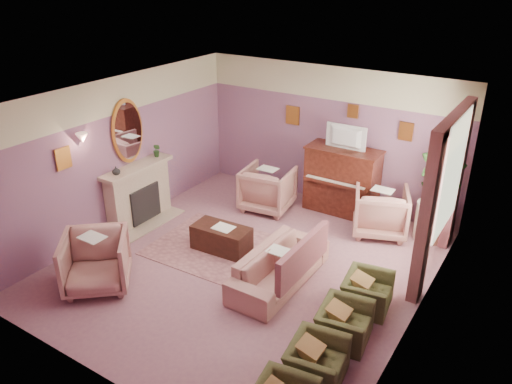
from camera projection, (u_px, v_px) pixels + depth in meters
The scene contains 47 objects.
floor at pixel (246, 264), 8.31m from camera, with size 5.50×6.00×0.01m, color #9B6370.
ceiling at pixel (244, 99), 7.14m from camera, with size 5.50×6.00×0.01m, color white.
wall_back at pixel (328, 136), 10.02m from camera, with size 5.50×0.02×2.80m, color slate.
wall_front at pixel (93, 283), 5.43m from camera, with size 5.50×0.02×2.80m, color slate.
wall_left at pixel (120, 154), 9.07m from camera, with size 0.02×6.00×2.80m, color slate.
wall_right at pixel (424, 236), 6.38m from camera, with size 0.02×6.00×2.80m, color slate.
picture_rail_band at pixel (331, 83), 9.56m from camera, with size 5.50×0.01×0.65m, color beige.
stripe_panel at pixel (444, 218), 7.52m from camera, with size 0.01×3.00×2.15m, color #99A58C.
fireplace_surround at pixel (139, 195), 9.50m from camera, with size 0.30×1.40×1.10m, color tan.
fireplace_inset at pixel (143, 203), 9.52m from camera, with size 0.18×0.72×0.68m, color black.
fire_ember at pixel (146, 212), 9.57m from camera, with size 0.06×0.54×0.10m, color orange.
mantel_shelf at pixel (137, 167), 9.25m from camera, with size 0.40×1.55×0.07m, color tan.
hearth at pixel (149, 222), 9.63m from camera, with size 0.55×1.50×0.02m, color tan.
mirror_frame at pixel (127, 131), 9.03m from camera, with size 0.04×0.72×1.20m, color orange.
mirror_glass at pixel (128, 131), 9.02m from camera, with size 0.01×0.60×1.06m, color silver.
sconce_shade at pixel (82, 138), 8.11m from camera, with size 0.20×0.20×0.16m, color #DBA289.
piano at pixel (342, 181), 9.84m from camera, with size 1.40×0.60×1.30m, color #491B12.
piano_keyshelf at pixel (335, 184), 9.55m from camera, with size 1.30×0.12×0.06m, color #491B12.
piano_keys at pixel (335, 182), 9.53m from camera, with size 1.20×0.08×0.02m, color beige.
piano_top at pixel (344, 150), 9.57m from camera, with size 1.45×0.65×0.04m, color #491B12.
television at pixel (344, 136), 9.41m from camera, with size 0.80×0.12×0.48m, color black.
print_back_left at pixel (293, 115), 10.25m from camera, with size 0.30×0.03×0.38m, color orange.
print_back_right at pixel (406, 131), 9.07m from camera, with size 0.26×0.03×0.34m, color orange.
print_back_mid at pixel (353, 111), 9.49m from camera, with size 0.22×0.03×0.26m, color orange.
print_left_wall at pixel (63, 158), 8.00m from camera, with size 0.03×0.28×0.36m, color orange.
window_blind at pixel (452, 174), 7.46m from camera, with size 0.03×1.40×1.80m, color beige.
curtain_left at pixel (426, 220), 6.97m from camera, with size 0.16×0.34×2.60m, color #88454D.
curtain_right at pixel (456, 177), 8.37m from camera, with size 0.16×0.34×2.60m, color #88454D.
pelmet at pixel (456, 117), 7.14m from camera, with size 0.16×2.20×0.16m, color #88454D.
mantel_plant at pixel (157, 150), 9.59m from camera, with size 0.16×0.16×0.28m, color #2A5220.
mantel_vase at pixel (116, 171), 8.81m from camera, with size 0.16×0.16×0.16m, color beige.
area_rug at pixel (225, 250), 8.72m from camera, with size 2.50×1.80×0.01m, color #9E6163.
coffee_table at pixel (222, 238), 8.65m from camera, with size 1.00×0.50×0.45m, color black.
table_paper at pixel (223, 228), 8.53m from camera, with size 0.35×0.28×0.01m, color white.
sofa at pixel (280, 260), 7.69m from camera, with size 0.66×1.98×0.80m, color tan.
sofa_throw at pixel (303, 257), 7.41m from camera, with size 0.10×1.50×0.55m, color #88454D.
floral_armchair_left at pixel (268, 186), 10.01m from camera, with size 0.94×0.94×0.98m, color tan.
floral_armchair_right at pixel (381, 209), 9.10m from camera, with size 0.94×0.94×0.98m, color tan.
floral_armchair_front at pixel (95, 259), 7.56m from camera, with size 0.94×0.94×0.98m, color tan.
olive_chair_b at pixel (317, 356), 5.93m from camera, with size 0.53×0.75×0.65m, color #4D5028.
olive_chair_c at pixel (345, 318), 6.56m from camera, with size 0.53×0.75×0.65m, color #4D5028.
olive_chair_d at pixel (368, 287), 7.18m from camera, with size 0.53×0.75×0.65m, color #4D5028.
side_table at pixel (430, 221), 8.98m from camera, with size 0.52×0.52×0.70m, color white.
side_plant_big at pixel (434, 195), 8.76m from camera, with size 0.30×0.30×0.34m, color #2A5220.
side_plant_small at pixel (439, 200), 8.64m from camera, with size 0.16×0.16×0.28m, color #2A5220.
palm_pot at pixel (431, 233), 8.94m from camera, with size 0.34×0.34×0.34m, color #A76453.
palm_plant at pixel (439, 187), 8.57m from camera, with size 0.76×0.76×1.44m, color #2A5220.
Camera 1 is at (3.93, -5.84, 4.58)m, focal length 35.00 mm.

